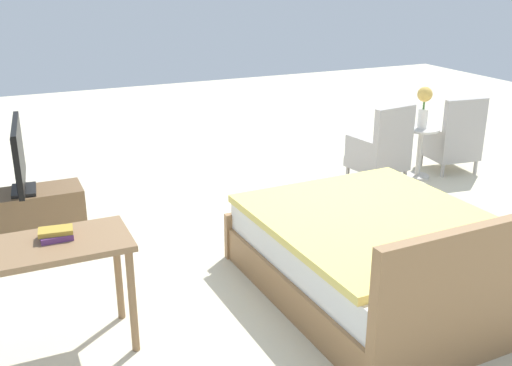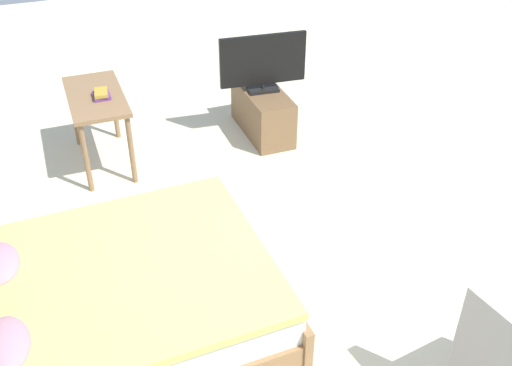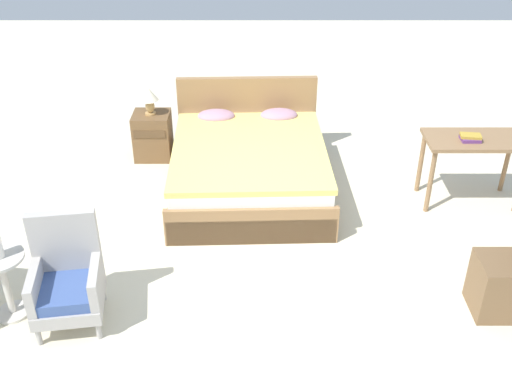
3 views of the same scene
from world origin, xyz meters
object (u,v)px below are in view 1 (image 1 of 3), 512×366
at_px(bed, 385,257).
at_px(armchair_by_window_right, 381,151).
at_px(side_table, 420,147).
at_px(tv_stand, 28,218).
at_px(flower_vase, 424,103).
at_px(armchair_by_window_left, 453,141).
at_px(tv_flatscreen, 19,156).
at_px(vanity_desk, 45,261).
at_px(book_stack, 56,234).

bearing_deg(bed, armchair_by_window_right, -124.86).
distance_m(bed, side_table, 2.84).
xyz_separation_m(bed, side_table, (-1.96, -2.04, 0.08)).
bearing_deg(tv_stand, side_table, -179.32).
bearing_deg(flower_vase, bed, 46.15).
bearing_deg(side_table, armchair_by_window_right, -3.03).
relative_size(armchair_by_window_left, tv_flatscreen, 1.00).
bearing_deg(vanity_desk, tv_stand, -89.74).
bearing_deg(armchair_by_window_right, side_table, 176.97).
xyz_separation_m(flower_vase, vanity_desk, (4.32, 1.78, -0.25)).
bearing_deg(vanity_desk, armchair_by_window_left, -159.55).
bearing_deg(book_stack, armchair_by_window_left, -159.75).
distance_m(flower_vase, tv_stand, 4.38).
distance_m(armchair_by_window_left, vanity_desk, 5.18).
relative_size(armchair_by_window_right, book_stack, 4.23).
xyz_separation_m(flower_vase, tv_stand, (4.33, 0.05, -0.64)).
relative_size(armchair_by_window_left, side_table, 1.54).
bearing_deg(bed, tv_flatscreen, -40.10).
xyz_separation_m(bed, book_stack, (2.27, -0.32, 0.49)).
height_order(side_table, book_stack, book_stack).
distance_m(tv_flatscreen, vanity_desk, 1.74).
height_order(armchair_by_window_right, vanity_desk, armchair_by_window_right).
height_order(bed, flower_vase, flower_vase).
relative_size(vanity_desk, book_stack, 4.78).
distance_m(tv_stand, book_stack, 1.76).
xyz_separation_m(tv_stand, book_stack, (-0.09, 1.68, 0.54)).
height_order(side_table, vanity_desk, vanity_desk).
relative_size(armchair_by_window_right, vanity_desk, 0.88).
xyz_separation_m(bed, armchair_by_window_right, (-1.44, -2.07, 0.08)).
bearing_deg(book_stack, side_table, -157.80).
xyz_separation_m(armchair_by_window_right, tv_flatscreen, (3.81, 0.08, 0.45)).
relative_size(bed, book_stack, 9.74).
relative_size(armchair_by_window_right, side_table, 1.54).
distance_m(bed, armchair_by_window_left, 3.24).
bearing_deg(tv_flatscreen, tv_stand, 175.08).
xyz_separation_m(side_table, book_stack, (4.24, 1.73, 0.41)).
bearing_deg(vanity_desk, bed, 173.58).
height_order(armchair_by_window_right, book_stack, armchair_by_window_right).
bearing_deg(side_table, bed, 46.15).
relative_size(bed, armchair_by_window_right, 2.31).
xyz_separation_m(armchair_by_window_left, book_stack, (4.76, 1.76, 0.41)).
distance_m(tv_stand, vanity_desk, 1.77).
distance_m(armchair_by_window_left, tv_flatscreen, 4.88).
distance_m(armchair_by_window_right, vanity_desk, 4.22).
bearing_deg(book_stack, flower_vase, -157.80).
bearing_deg(vanity_desk, flower_vase, -157.62).
height_order(bed, vanity_desk, bed).
distance_m(bed, book_stack, 2.35).
distance_m(flower_vase, tv_flatscreen, 4.33).
relative_size(flower_vase, tv_flatscreen, 0.52).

